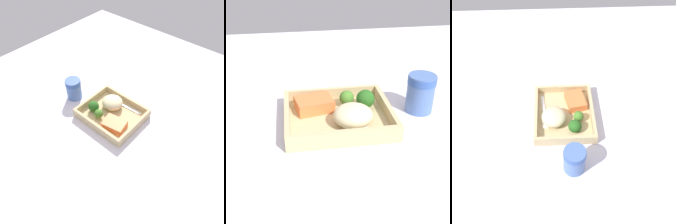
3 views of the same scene
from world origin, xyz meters
The scene contains 10 objects.
ground_plane centered at (0.00, 0.00, -1.00)cm, with size 160.00×160.00×2.00cm, color silver.
takeout_tray centered at (0.00, 0.00, 0.60)cm, with size 25.84×21.99×1.20cm, color tan.
tray_rim centered at (0.00, 0.00, 2.68)cm, with size 25.84×21.99×2.95cm.
salmon_fillet centered at (-5.42, 4.68, 2.77)cm, with size 9.10×6.80×3.14cm, color orange.
mashed_potatoes centered at (2.98, -3.80, 3.73)cm, with size 9.34×8.99×5.06cm, color beige.
broccoli_floret_1 centered at (7.61, 3.51, 3.79)cm, with size 4.74×4.74×5.04cm.
broccoli_floret_2 centered at (3.05, 5.14, 3.60)cm, with size 3.77×3.77×4.38cm.
fork centered at (-0.47, -7.50, 1.42)cm, with size 15.88×2.96×0.44cm.
paper_cup centered at (21.66, 2.25, 5.58)cm, with size 7.18×7.18×9.98cm.
receipt_slip centered at (6.09, -25.31, 0.12)cm, with size 9.05×11.46×0.24cm, color white.
Camera 1 is at (-42.11, 48.37, 72.39)cm, focal length 35.00 mm.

